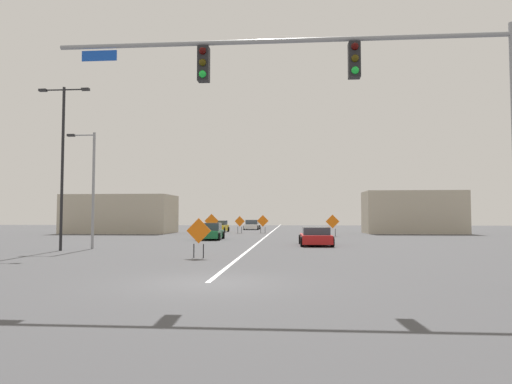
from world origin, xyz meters
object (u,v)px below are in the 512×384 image
Objects in this scene: car_green_mid at (211,232)px; car_yellow_approaching at (219,227)px; car_red_far at (316,237)px; car_white_passing at (252,225)px; street_lamp_mid_left at (63,155)px; construction_sign_right_shoulder at (199,233)px; street_lamp_far_left at (91,184)px; traffic_signal_assembly at (355,86)px; construction_sign_right_lane at (240,222)px; construction_sign_left_shoulder at (333,223)px; construction_sign_median_far at (263,222)px; construction_sign_median_near at (212,222)px.

car_yellow_approaching is at bearing 96.79° from car_green_mid.
car_red_far is at bearing -66.68° from car_yellow_approaching.
car_white_passing is at bearing 74.00° from car_yellow_approaching.
street_lamp_mid_left is 5.04× the size of construction_sign_right_shoulder.
street_lamp_far_left reaches higher than car_yellow_approaching.
traffic_signal_assembly is 3.25× the size of car_yellow_approaching.
construction_sign_right_shoulder is at bearing -34.46° from street_lamp_far_left.
car_white_passing is (0.18, 14.12, -0.59)m from construction_sign_right_lane.
car_red_far is (7.50, -20.70, -0.66)m from construction_sign_right_lane.
car_yellow_approaching is at bearing 141.00° from construction_sign_left_shoulder.
car_white_passing is at bearing 114.72° from construction_sign_left_shoulder.
construction_sign_left_shoulder is (17.03, 19.66, -4.09)m from street_lamp_mid_left.
car_red_far is at bearing -77.33° from construction_sign_median_far.
car_white_passing is at bearing 100.51° from construction_sign_median_far.
car_red_far is at bearing -70.08° from construction_sign_right_lane.
construction_sign_right_lane is 0.47× the size of car_yellow_approaching.
construction_sign_left_shoulder reaches higher than construction_sign_right_shoulder.
street_lamp_far_left is 3.76× the size of construction_sign_right_shoulder.
construction_sign_median_far is 1.06× the size of construction_sign_right_lane.
construction_sign_right_shoulder is at bearing -87.07° from construction_sign_right_lane.
street_lamp_far_left is (-13.88, 13.06, -1.85)m from traffic_signal_assembly.
car_green_mid is (-2.38, 16.45, -0.54)m from construction_sign_right_shoulder.
street_lamp_far_left reaches higher than car_red_far.
construction_sign_left_shoulder is at bearing -35.08° from construction_sign_right_lane.
car_yellow_approaching is (-4.44, 33.77, -0.50)m from construction_sign_right_shoulder.
construction_sign_median_far reaches higher than construction_sign_right_lane.
traffic_signal_assembly is 1.93× the size of street_lamp_far_left.
construction_sign_right_shoulder is at bearing -81.32° from construction_sign_median_near.
traffic_signal_assembly reaches higher than construction_sign_right_lane.
construction_sign_left_shoulder is at bearing 49.09° from street_lamp_mid_left.
car_red_far is at bearing 21.88° from street_lamp_mid_left.
construction_sign_left_shoulder is at bearing 86.14° from traffic_signal_assembly.
street_lamp_far_left is at bearing -102.58° from construction_sign_median_near.
street_lamp_far_left is at bearing -115.30° from car_green_mid.
construction_sign_median_far is 31.64m from construction_sign_right_shoulder.
traffic_signal_assembly is 1.44× the size of street_lamp_mid_left.
construction_sign_median_near is 7.23m from car_green_mid.
street_lamp_mid_left is 2.26× the size of car_white_passing.
car_green_mid is (-10.70, -6.98, -0.70)m from construction_sign_left_shoulder.
car_green_mid is (-0.83, -13.92, -0.62)m from construction_sign_right_lane.
street_lamp_mid_left is at bearing -125.07° from street_lamp_far_left.
car_green_mid is at bearing -92.06° from car_white_passing.
street_lamp_mid_left reaches higher than car_red_far.
construction_sign_median_far is 15.56m from car_green_mid.
construction_sign_left_shoulder is 0.96× the size of construction_sign_median_near.
car_green_mid is (1.21, -7.09, -0.75)m from construction_sign_median_near.
street_lamp_mid_left is 4.47× the size of construction_sign_left_shoulder.
construction_sign_left_shoulder is at bearing -48.25° from construction_sign_median_far.
construction_sign_right_shoulder is at bearing -91.83° from construction_sign_median_far.
construction_sign_left_shoulder is at bearing 48.65° from street_lamp_far_left.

